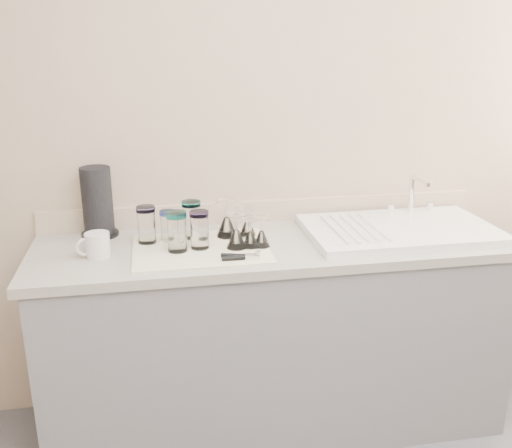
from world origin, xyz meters
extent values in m
cube|color=tan|center=(0.00, 1.50, 1.25)|extent=(3.50, 0.04, 2.50)
cube|color=slate|center=(0.00, 1.20, 0.43)|extent=(2.00, 0.60, 0.86)
cube|color=gray|center=(0.00, 1.20, 0.88)|extent=(2.06, 0.62, 0.04)
cube|color=white|center=(0.55, 1.20, 0.92)|extent=(0.82, 0.50, 0.03)
cylinder|color=silver|center=(0.69, 1.40, 1.03)|extent=(0.02, 0.02, 0.18)
cylinder|color=silver|center=(0.69, 1.32, 1.10)|extent=(0.02, 0.16, 0.02)
cylinder|color=silver|center=(0.59, 1.40, 0.96)|extent=(0.03, 0.03, 0.04)
cylinder|color=silver|center=(0.79, 1.40, 0.96)|extent=(0.03, 0.03, 0.04)
cube|color=white|center=(-0.33, 1.16, 0.90)|extent=(0.55, 0.42, 0.01)
cylinder|color=white|center=(-0.55, 1.26, 0.98)|extent=(0.07, 0.07, 0.14)
cylinder|color=#958BE3|center=(-0.55, 1.26, 1.05)|extent=(0.08, 0.08, 0.02)
cylinder|color=white|center=(-0.46, 1.27, 0.97)|extent=(0.06, 0.06, 0.12)
cylinder|color=blue|center=(-0.46, 1.27, 1.03)|extent=(0.07, 0.07, 0.02)
cylinder|color=white|center=(-0.36, 1.29, 0.98)|extent=(0.08, 0.08, 0.14)
cylinder|color=#2AB4B4|center=(-0.36, 1.29, 1.06)|extent=(0.08, 0.08, 0.02)
cylinder|color=white|center=(-0.43, 1.14, 0.98)|extent=(0.08, 0.08, 0.14)
cylinder|color=#16847C|center=(-0.43, 1.14, 1.06)|extent=(0.08, 0.08, 0.02)
cylinder|color=white|center=(-0.34, 1.16, 0.98)|extent=(0.07, 0.07, 0.14)
cylinder|color=#603DB2|center=(-0.34, 1.16, 1.05)|extent=(0.08, 0.08, 0.02)
cone|color=white|center=(-0.21, 1.28, 0.95)|extent=(0.09, 0.09, 0.08)
cylinder|color=white|center=(-0.21, 1.28, 1.03)|extent=(0.01, 0.01, 0.07)
cylinder|color=white|center=(-0.21, 1.28, 1.07)|extent=(0.09, 0.09, 0.01)
cone|color=white|center=(-0.12, 1.28, 0.94)|extent=(0.07, 0.07, 0.07)
cylinder|color=white|center=(-0.12, 1.28, 1.00)|extent=(0.01, 0.01, 0.05)
cylinder|color=white|center=(-0.12, 1.28, 1.03)|extent=(0.07, 0.07, 0.01)
cone|color=white|center=(-0.19, 1.13, 0.95)|extent=(0.08, 0.08, 0.08)
cylinder|color=white|center=(-0.19, 1.13, 1.02)|extent=(0.01, 0.01, 0.06)
cylinder|color=white|center=(-0.19, 1.13, 1.05)|extent=(0.08, 0.08, 0.01)
cone|color=white|center=(-0.08, 1.13, 0.94)|extent=(0.07, 0.07, 0.07)
cylinder|color=white|center=(-0.08, 1.13, 1.00)|extent=(0.01, 0.01, 0.05)
cylinder|color=white|center=(-0.08, 1.13, 1.03)|extent=(0.07, 0.07, 0.01)
cone|color=white|center=(-0.13, 1.13, 0.94)|extent=(0.07, 0.07, 0.07)
cylinder|color=white|center=(-0.13, 1.13, 1.00)|extent=(0.01, 0.01, 0.05)
cylinder|color=white|center=(-0.13, 1.13, 1.03)|extent=(0.07, 0.07, 0.01)
cube|color=silver|center=(-0.15, 1.00, 0.92)|extent=(0.06, 0.04, 0.02)
cylinder|color=black|center=(-0.21, 1.00, 0.92)|extent=(0.12, 0.02, 0.02)
cylinder|color=black|center=(-0.21, 1.02, 0.92)|extent=(0.12, 0.05, 0.02)
cylinder|color=silver|center=(-0.74, 1.15, 0.95)|extent=(0.12, 0.12, 0.10)
torus|color=silver|center=(-0.79, 1.14, 0.95)|extent=(0.08, 0.03, 0.07)
cylinder|color=black|center=(-0.75, 1.42, 0.91)|extent=(0.16, 0.16, 0.01)
cylinder|color=black|center=(-0.75, 1.42, 1.06)|extent=(0.13, 0.13, 0.29)
camera|label=1|loc=(-0.50, -1.03, 1.74)|focal=40.00mm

